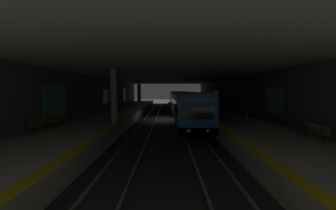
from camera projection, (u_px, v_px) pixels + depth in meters
ground_plane at (167, 119)px, 27.53m from camera, size 120.00×120.00×0.00m
track_left at (183, 119)px, 27.53m from camera, size 60.00×1.53×0.16m
track_right at (151, 119)px, 27.53m from camera, size 60.00×1.53×0.16m
platform_left at (216, 115)px, 27.50m from camera, size 60.00×5.30×1.06m
platform_right at (118, 115)px, 27.49m from camera, size 60.00×5.30×1.06m
wall_left at (238, 98)px, 27.35m from camera, size 60.00×0.56×5.60m
wall_right at (96, 98)px, 27.34m from camera, size 60.00×0.56×5.60m
ceiling_slab at (167, 76)px, 27.12m from camera, size 60.00×19.40×0.40m
pillar_near at (114, 97)px, 16.98m from camera, size 0.56×0.56×4.55m
pillar_far at (139, 94)px, 31.96m from camera, size 0.56×0.56×4.55m
metro_train at (178, 100)px, 40.27m from camera, size 52.29×2.83×3.49m
bench_left_near at (317, 131)px, 11.66m from camera, size 1.70×0.47×0.86m
bench_left_mid at (248, 112)px, 21.66m from camera, size 1.70×0.47×0.86m
bench_left_far at (241, 110)px, 23.82m from camera, size 1.70×0.47×0.86m
bench_right_near at (39, 124)px, 13.79m from camera, size 1.70×0.47×0.86m
bench_right_mid at (58, 119)px, 16.12m from camera, size 1.70×0.47×0.86m
bench_right_far at (78, 114)px, 19.89m from camera, size 1.70×0.47×0.86m
person_waiting_near at (202, 101)px, 37.02m from camera, size 0.60×0.23×1.67m
person_walking_mid at (214, 105)px, 26.60m from camera, size 0.60×0.23×1.66m
suitcase_rolling at (247, 114)px, 21.35m from camera, size 0.34×0.21×1.01m
trash_bin at (247, 115)px, 20.02m from camera, size 0.44×0.44×0.85m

